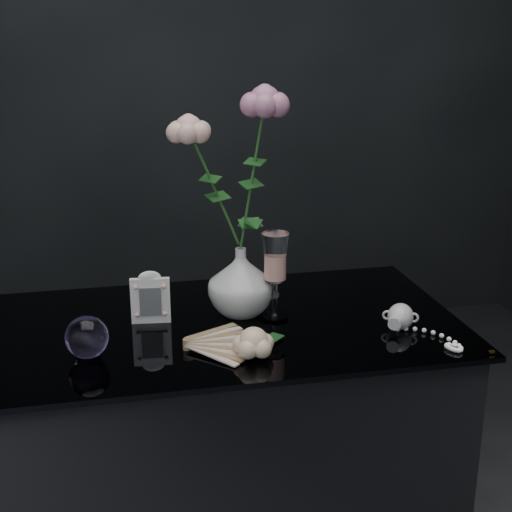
{
  "coord_description": "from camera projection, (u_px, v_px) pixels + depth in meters",
  "views": [
    {
      "loc": [
        -0.23,
        -1.39,
        1.39
      ],
      "look_at": [
        0.07,
        0.02,
        0.92
      ],
      "focal_mm": 50.0,
      "sensor_mm": 36.0,
      "label": 1
    }
  ],
  "objects": [
    {
      "name": "table",
      "position": [
        225.0,
        469.0,
        1.7
      ],
      "size": [
        1.05,
        0.58,
        0.76
      ],
      "color": "black",
      "rests_on": "ground"
    },
    {
      "name": "wine_glass",
      "position": [
        275.0,
        276.0,
        1.58
      ],
      "size": [
        0.07,
        0.07,
        0.2
      ],
      "primitive_type": null,
      "rotation": [
        0.0,
        0.0,
        -0.13
      ],
      "color": "white",
      "rests_on": "table"
    },
    {
      "name": "roses",
      "position": [
        234.0,
        164.0,
        1.53
      ],
      "size": [
        0.25,
        0.12,
        0.41
      ],
      "color": "#F8B4A3",
      "rests_on": "vase"
    },
    {
      "name": "vase",
      "position": [
        241.0,
        281.0,
        1.61
      ],
      "size": [
        0.16,
        0.16,
        0.16
      ],
      "primitive_type": "imported",
      "rotation": [
        0.0,
        0.0,
        -0.04
      ],
      "color": "silver",
      "rests_on": "table"
    },
    {
      "name": "picture_frame",
      "position": [
        150.0,
        297.0,
        1.57
      ],
      "size": [
        0.1,
        0.08,
        0.12
      ],
      "primitive_type": null,
      "rotation": [
        0.0,
        0.0,
        -0.11
      ],
      "color": "white",
      "rests_on": "table"
    },
    {
      "name": "paperweight",
      "position": [
        87.0,
        337.0,
        1.41
      ],
      "size": [
        0.11,
        0.11,
        0.09
      ],
      "primitive_type": null,
      "rotation": [
        0.0,
        0.0,
        0.32
      ],
      "color": "#AA88DE",
      "rests_on": "table"
    },
    {
      "name": "paper_fan",
      "position": [
        187.0,
        343.0,
        1.45
      ],
      "size": [
        0.33,
        0.3,
        0.03
      ],
      "primitive_type": null,
      "rotation": [
        0.0,
        0.0,
        -0.43
      ],
      "color": "#F6E0C5",
      "rests_on": "table"
    },
    {
      "name": "loose_rose",
      "position": [
        254.0,
        342.0,
        1.41
      ],
      "size": [
        0.18,
        0.21,
        0.06
      ],
      "primitive_type": null,
      "rotation": [
        0.0,
        0.0,
        0.24
      ],
      "color": "#FFCFA4",
      "rests_on": "table"
    },
    {
      "name": "pearl_jar",
      "position": [
        401.0,
        315.0,
        1.55
      ],
      "size": [
        0.26,
        0.27,
        0.06
      ],
      "primitive_type": null,
      "rotation": [
        0.0,
        0.0,
        -0.45
      ],
      "color": "silver",
      "rests_on": "table"
    }
  ]
}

